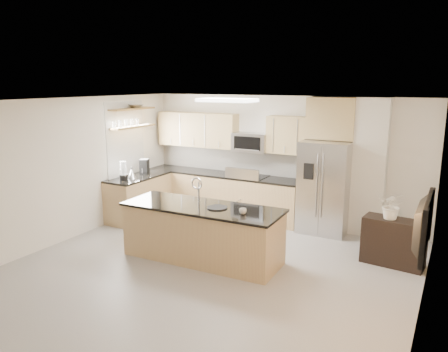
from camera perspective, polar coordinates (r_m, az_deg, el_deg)
The scene contains 26 objects.
floor at distance 6.78m, azimuth -3.10°, elevation -12.90°, with size 6.50×6.50×0.00m, color #999591.
ceiling at distance 6.14m, azimuth -3.38°, elevation 9.64°, with size 6.00×6.50×0.02m, color white.
wall_back at distance 9.20m, azimuth 7.45°, elevation 2.25°, with size 6.00×0.02×2.60m, color silver.
wall_left at distance 8.28m, azimuth -21.21°, elevation 0.41°, with size 0.02×6.50×2.60m, color silver.
wall_right at distance 5.45m, azimuth 24.86°, elevation -5.74°, with size 0.02×6.50×2.60m, color silver.
back_counter at distance 9.59m, azimuth -0.22°, elevation -2.29°, with size 3.55×0.66×1.44m.
left_counter at distance 9.52m, azimuth -11.08°, elevation -2.71°, with size 0.66×1.50×0.92m.
range at distance 9.31m, azimuth 3.13°, elevation -2.76°, with size 0.76×0.64×1.14m.
upper_cabinets at distance 9.52m, azimuth -0.19°, elevation 5.88°, with size 3.50×0.33×0.75m.
microwave at distance 9.19m, azimuth 3.55°, elevation 4.41°, with size 0.76×0.40×0.40m.
refrigerator at distance 8.61m, azimuth 13.06°, elevation -1.43°, with size 0.92×0.78×1.78m.
partition_column at distance 8.58m, azimuth 18.49°, elevation 1.00°, with size 0.60×0.30×2.60m, color silver.
window at distance 9.49m, azimuth -12.78°, elevation 4.50°, with size 0.04×1.15×1.65m.
shelf_lower at distance 9.44m, azimuth -11.89°, elevation 6.34°, with size 0.30×1.20×0.04m, color olive.
shelf_upper at distance 9.42m, azimuth -11.98°, elevation 8.58°, with size 0.30×1.20×0.04m, color olive.
ceiling_fixture at distance 7.73m, azimuth 0.41°, elevation 9.88°, with size 1.00×0.50×0.06m, color white.
island at distance 7.21m, azimuth -2.82°, elevation -7.38°, with size 2.65×1.02×1.33m.
credenza at distance 7.52m, azimuth 21.28°, elevation -8.05°, with size 0.95×0.40×0.76m, color black.
cup at distance 6.64m, azimuth 2.48°, elevation -4.61°, with size 0.11×0.11×0.09m, color silver.
platter at distance 6.95m, azimuth -0.90°, elevation -4.14°, with size 0.33×0.33×0.02m, color black.
blender at distance 9.05m, azimuth -13.00°, elevation 0.51°, with size 0.17×0.17×0.39m.
kettle at distance 9.18m, azimuth -11.96°, elevation 0.32°, with size 0.19×0.19×0.24m.
coffee_maker at distance 9.59m, azimuth -10.38°, elevation 1.18°, with size 0.24×0.26×0.32m.
bowl at distance 9.51m, azimuth -11.47°, elevation 9.03°, with size 0.39×0.39×0.09m, color #B1B1B3.
flower_vase at distance 7.30m, azimuth 21.19°, elevation -2.76°, with size 0.60×0.52×0.67m, color silver.
television at distance 5.25m, azimuth 23.77°, elevation -5.73°, with size 1.08×0.14×0.62m, color black.
Camera 1 is at (3.23, -5.22, 2.87)m, focal length 35.00 mm.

